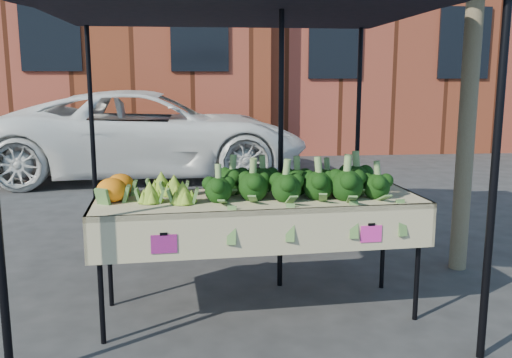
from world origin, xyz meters
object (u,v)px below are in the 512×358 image
(canopy, at_px, (238,126))
(street_tree, at_px, (474,21))
(table, at_px, (259,256))
(vehicle, at_px, (146,18))

(canopy, relative_size, street_tree, 0.70)
(table, bearing_deg, street_tree, 22.14)
(canopy, relative_size, vehicle, 0.57)
(vehicle, height_order, street_tree, vehicle)
(table, height_order, vehicle, vehicle)
(vehicle, bearing_deg, table, -168.82)
(table, height_order, street_tree, street_tree)
(table, height_order, canopy, canopy)
(table, xyz_separation_m, street_tree, (1.97, 0.80, 1.80))
(street_tree, bearing_deg, vehicle, 121.73)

